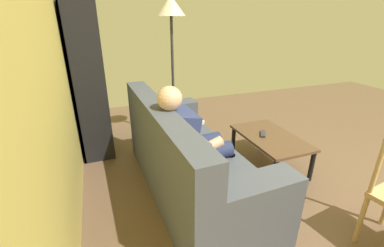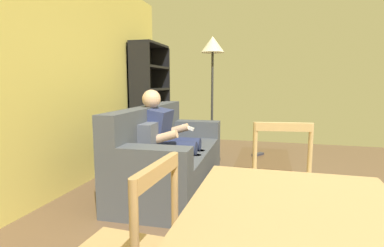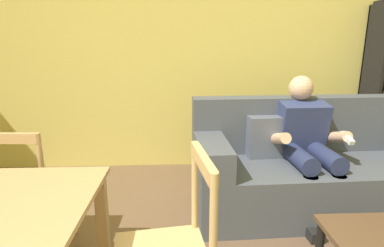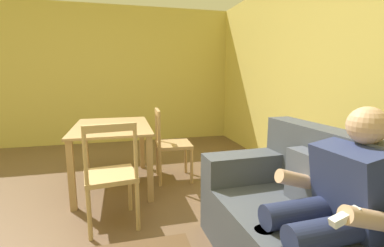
% 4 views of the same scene
% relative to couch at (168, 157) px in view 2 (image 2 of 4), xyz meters
% --- Properties ---
extents(couch, '(2.07, 0.90, 0.93)m').
position_rel_couch_xyz_m(couch, '(0.00, 0.00, 0.00)').
color(couch, '#474C56').
rests_on(couch, ground_plane).
extents(person_lounging, '(0.60, 0.85, 1.13)m').
position_rel_couch_xyz_m(person_lounging, '(-0.07, -0.03, 0.24)').
color(person_lounging, navy).
rests_on(person_lounging, ground_plane).
extents(coffee_table, '(0.93, 0.56, 0.38)m').
position_rel_couch_xyz_m(coffee_table, '(0.13, -1.08, -0.02)').
color(coffee_table, brown).
rests_on(coffee_table, ground_plane).
extents(tv_remote, '(0.17, 0.14, 0.02)m').
position_rel_couch_xyz_m(tv_remote, '(0.20, -1.02, 0.05)').
color(tv_remote, '#2D2D38').
rests_on(tv_remote, coffee_table).
extents(bookshelf, '(0.93, 0.36, 1.84)m').
position_rel_couch_xyz_m(bookshelf, '(1.39, 0.82, 0.42)').
color(bookshelf, black).
rests_on(bookshelf, ground_plane).
extents(dining_chair_facing_couch, '(0.47, 0.47, 0.93)m').
position_rel_couch_xyz_m(dining_chair_facing_couch, '(-1.20, -1.25, 0.11)').
color(dining_chair_facing_couch, tan).
rests_on(dining_chair_facing_couch, ground_plane).
extents(floor_lamp, '(0.36, 0.36, 1.90)m').
position_rel_couch_xyz_m(floor_lamp, '(1.28, -0.26, 1.26)').
color(floor_lamp, black).
rests_on(floor_lamp, ground_plane).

